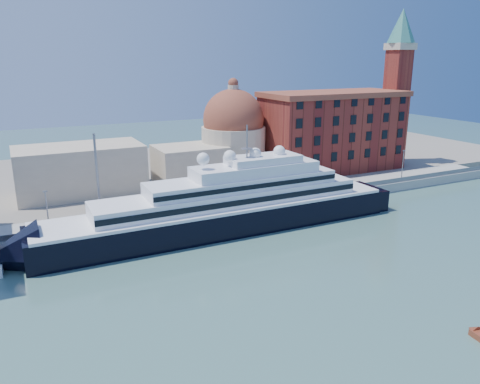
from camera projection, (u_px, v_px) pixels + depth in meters
ground at (266, 278)px, 76.21m from camera, size 400.00×400.00×0.00m
quay at (192, 212)px, 105.14m from camera, size 180.00×10.00×2.50m
land at (143, 174)px, 140.51m from camera, size 260.00×72.00×2.00m
quay_fence at (199, 210)px, 100.75m from camera, size 180.00×0.10×1.20m
superyacht at (211, 212)px, 94.88m from camera, size 84.75×11.75×25.33m
warehouse at (333, 130)px, 139.43m from camera, size 43.00×19.00×23.25m
campanile at (398, 78)px, 145.59m from camera, size 8.40×8.40×47.00m
church at (182, 150)px, 125.64m from camera, size 66.00×18.00×25.50m
lamp_posts at (136, 183)px, 95.86m from camera, size 120.80×2.40×18.00m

